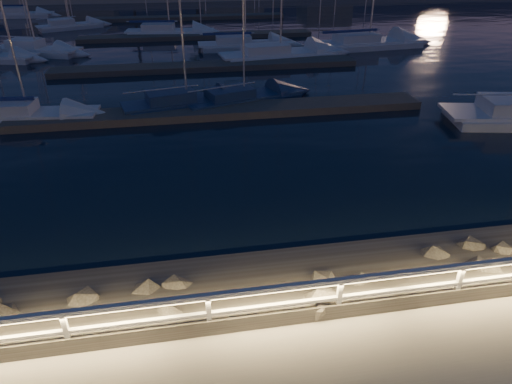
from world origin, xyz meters
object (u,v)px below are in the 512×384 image
(sailboat_c, at_px, (241,98))
(sailboat_n, at_px, (69,25))
(guard_rail, at_px, (295,294))
(sailboat_m, at_px, (21,14))
(sailboat_f, at_px, (25,114))
(sailboat_l, at_px, (366,42))
(sailboat_e, at_px, (34,49))
(sailboat_k, at_px, (168,31))
(sailboat_b, at_px, (184,102))
(sailboat_g, at_px, (243,44))
(sailboat_h, at_px, (277,54))

(sailboat_c, relative_size, sailboat_n, 1.04)
(guard_rail, height_order, sailboat_m, sailboat_m)
(sailboat_f, relative_size, sailboat_l, 0.71)
(sailboat_l, bearing_deg, sailboat_m, 138.58)
(guard_rail, bearing_deg, sailboat_e, 112.08)
(sailboat_c, bearing_deg, sailboat_f, 166.10)
(sailboat_k, xyz_separation_m, sailboat_l, (16.98, -8.52, 0.02))
(sailboat_b, xyz_separation_m, sailboat_f, (-8.15, -0.66, -0.00))
(guard_rail, xyz_separation_m, sailboat_k, (-2.71, 39.66, -0.93))
(guard_rail, height_order, sailboat_g, sailboat_g)
(sailboat_f, xyz_separation_m, sailboat_k, (7.37, 22.97, 0.03))
(sailboat_m, bearing_deg, sailboat_e, -67.81)
(guard_rail, bearing_deg, sailboat_n, 105.86)
(guard_rail, distance_m, sailboat_l, 34.26)
(sailboat_g, distance_m, sailboat_l, 10.70)
(sailboat_g, relative_size, sailboat_l, 0.82)
(guard_rail, height_order, sailboat_k, sailboat_k)
(sailboat_h, bearing_deg, sailboat_e, 157.81)
(guard_rail, bearing_deg, sailboat_f, 121.14)
(sailboat_m, height_order, sailboat_n, sailboat_m)
(sailboat_k, bearing_deg, sailboat_c, -72.68)
(sailboat_e, height_order, sailboat_k, sailboat_k)
(sailboat_e, relative_size, sailboat_h, 0.77)
(sailboat_f, distance_m, sailboat_h, 19.50)
(sailboat_c, bearing_deg, sailboat_b, 165.97)
(sailboat_n, bearing_deg, sailboat_k, -52.66)
(guard_rail, xyz_separation_m, sailboat_l, (14.27, 31.13, -0.91))
(sailboat_f, distance_m, sailboat_n, 28.89)
(sailboat_c, distance_m, sailboat_e, 21.49)
(guard_rail, height_order, sailboat_b, sailboat_b)
(sailboat_g, relative_size, sailboat_m, 1.13)
(sailboat_e, xyz_separation_m, sailboat_m, (-6.67, 21.83, -0.01))
(sailboat_m, relative_size, sailboat_n, 1.05)
(sailboat_b, bearing_deg, sailboat_h, 42.15)
(sailboat_c, xyz_separation_m, sailboat_g, (2.31, 14.85, 0.04))
(sailboat_h, bearing_deg, sailboat_n, 129.69)
(sailboat_g, bearing_deg, sailboat_c, -98.32)
(sailboat_f, distance_m, sailboat_m, 39.63)
(sailboat_e, distance_m, sailboat_g, 17.13)
(sailboat_f, relative_size, sailboat_m, 0.98)
(sailboat_m, bearing_deg, guard_rail, -64.70)
(sailboat_b, distance_m, sailboat_k, 22.33)
(sailboat_l, bearing_deg, guard_rail, -121.27)
(sailboat_f, bearing_deg, sailboat_n, 101.26)
(guard_rail, distance_m, sailboat_m, 58.59)
(sailboat_g, bearing_deg, sailboat_n, 142.43)
(sailboat_k, distance_m, sailboat_n, 11.72)
(sailboat_n, bearing_deg, sailboat_b, -91.75)
(guard_rail, height_order, sailboat_h, sailboat_h)
(sailboat_f, xyz_separation_m, sailboat_g, (13.73, 15.77, 0.02))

